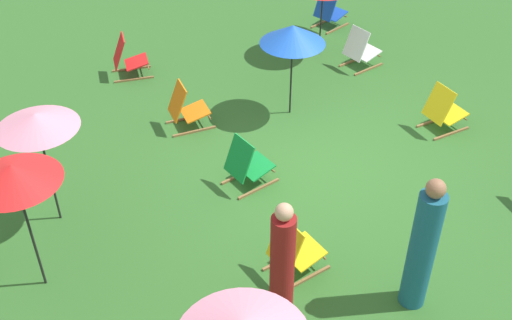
{
  "coord_description": "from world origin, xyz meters",
  "views": [
    {
      "loc": [
        -6.55,
        4.57,
        6.09
      ],
      "look_at": [
        0.0,
        1.2,
        0.5
      ],
      "focal_mm": 44.0,
      "sensor_mm": 36.0,
      "label": 1
    }
  ],
  "objects_px": {
    "deckchair_8": "(361,50)",
    "umbrella_2": "(293,34)",
    "umbrella_3": "(36,121)",
    "deckchair_12": "(247,165)",
    "person_0": "(422,248)",
    "deckchair_6": "(329,11)",
    "deckchair_14": "(294,251)",
    "deckchair_1": "(128,58)",
    "deckchair_5": "(186,108)",
    "deckchair_9": "(444,111)",
    "umbrella_1": "(13,174)",
    "person_1": "(282,263)"
  },
  "relations": [
    {
      "from": "deckchair_1",
      "to": "deckchair_6",
      "type": "xyz_separation_m",
      "value": [
        0.06,
        -4.63,
        0.0
      ]
    },
    {
      "from": "deckchair_9",
      "to": "person_0",
      "type": "height_order",
      "value": "person_0"
    },
    {
      "from": "deckchair_5",
      "to": "deckchair_6",
      "type": "relative_size",
      "value": 0.96
    },
    {
      "from": "person_0",
      "to": "umbrella_1",
      "type": "bearing_deg",
      "value": 69.38
    },
    {
      "from": "person_0",
      "to": "person_1",
      "type": "relative_size",
      "value": 1.13
    },
    {
      "from": "deckchair_1",
      "to": "umbrella_3",
      "type": "xyz_separation_m",
      "value": [
        -3.51,
        2.18,
        1.29
      ]
    },
    {
      "from": "deckchair_9",
      "to": "deckchair_12",
      "type": "xyz_separation_m",
      "value": [
        0.19,
        3.62,
        0.0
      ]
    },
    {
      "from": "deckchair_5",
      "to": "umbrella_3",
      "type": "height_order",
      "value": "umbrella_3"
    },
    {
      "from": "deckchair_1",
      "to": "deckchair_5",
      "type": "xyz_separation_m",
      "value": [
        -2.18,
        -0.32,
        0.0
      ]
    },
    {
      "from": "deckchair_9",
      "to": "deckchair_14",
      "type": "relative_size",
      "value": 1.0
    },
    {
      "from": "umbrella_2",
      "to": "umbrella_3",
      "type": "bearing_deg",
      "value": 101.98
    },
    {
      "from": "deckchair_8",
      "to": "umbrella_3",
      "type": "relative_size",
      "value": 0.47
    },
    {
      "from": "deckchair_12",
      "to": "person_0",
      "type": "distance_m",
      "value": 3.12
    },
    {
      "from": "deckchair_1",
      "to": "deckchair_12",
      "type": "relative_size",
      "value": 1.01
    },
    {
      "from": "deckchair_12",
      "to": "umbrella_1",
      "type": "distance_m",
      "value": 3.54
    },
    {
      "from": "deckchair_12",
      "to": "umbrella_2",
      "type": "relative_size",
      "value": 0.5
    },
    {
      "from": "deckchair_1",
      "to": "umbrella_2",
      "type": "height_order",
      "value": "umbrella_2"
    },
    {
      "from": "umbrella_3",
      "to": "umbrella_2",
      "type": "bearing_deg",
      "value": -78.02
    },
    {
      "from": "deckchair_5",
      "to": "deckchair_9",
      "type": "distance_m",
      "value": 4.35
    },
    {
      "from": "deckchair_1",
      "to": "umbrella_1",
      "type": "distance_m",
      "value": 5.53
    },
    {
      "from": "deckchair_6",
      "to": "umbrella_1",
      "type": "bearing_deg",
      "value": 105.75
    },
    {
      "from": "deckchair_5",
      "to": "person_0",
      "type": "relative_size",
      "value": 0.44
    },
    {
      "from": "deckchair_14",
      "to": "person_1",
      "type": "relative_size",
      "value": 0.49
    },
    {
      "from": "deckchair_1",
      "to": "umbrella_2",
      "type": "distance_m",
      "value": 3.54
    },
    {
      "from": "deckchair_9",
      "to": "person_1",
      "type": "xyz_separation_m",
      "value": [
        -2.16,
        4.34,
        0.43
      ]
    },
    {
      "from": "deckchair_6",
      "to": "deckchair_8",
      "type": "distance_m",
      "value": 1.88
    },
    {
      "from": "umbrella_1",
      "to": "deckchair_8",
      "type": "bearing_deg",
      "value": -67.07
    },
    {
      "from": "deckchair_9",
      "to": "deckchair_12",
      "type": "bearing_deg",
      "value": 86.17
    },
    {
      "from": "umbrella_2",
      "to": "deckchair_14",
      "type": "bearing_deg",
      "value": 150.91
    },
    {
      "from": "deckchair_6",
      "to": "umbrella_1",
      "type": "distance_m",
      "value": 8.78
    },
    {
      "from": "deckchair_6",
      "to": "umbrella_2",
      "type": "height_order",
      "value": "umbrella_2"
    },
    {
      "from": "deckchair_8",
      "to": "deckchair_12",
      "type": "distance_m",
      "value": 4.31
    },
    {
      "from": "deckchair_5",
      "to": "deckchair_9",
      "type": "bearing_deg",
      "value": -113.07
    },
    {
      "from": "deckchair_6",
      "to": "deckchair_8",
      "type": "relative_size",
      "value": 1.04
    },
    {
      "from": "deckchair_6",
      "to": "umbrella_2",
      "type": "distance_m",
      "value": 3.83
    },
    {
      "from": "deckchair_6",
      "to": "person_0",
      "type": "xyz_separation_m",
      "value": [
        -7.08,
        3.3,
        0.54
      ]
    },
    {
      "from": "deckchair_8",
      "to": "umbrella_2",
      "type": "height_order",
      "value": "umbrella_2"
    },
    {
      "from": "deckchair_1",
      "to": "person_0",
      "type": "height_order",
      "value": "person_0"
    },
    {
      "from": "deckchair_9",
      "to": "umbrella_1",
      "type": "bearing_deg",
      "value": 92.61
    },
    {
      "from": "deckchair_5",
      "to": "deckchair_1",
      "type": "bearing_deg",
      "value": 13.64
    },
    {
      "from": "deckchair_12",
      "to": "deckchair_9",
      "type": "bearing_deg",
      "value": -102.75
    },
    {
      "from": "umbrella_3",
      "to": "deckchair_5",
      "type": "bearing_deg",
      "value": -62.06
    },
    {
      "from": "umbrella_2",
      "to": "deckchair_1",
      "type": "bearing_deg",
      "value": 39.27
    },
    {
      "from": "deckchair_9",
      "to": "umbrella_2",
      "type": "bearing_deg",
      "value": 50.25
    },
    {
      "from": "person_1",
      "to": "umbrella_3",
      "type": "bearing_deg",
      "value": -68.04
    },
    {
      "from": "deckchair_5",
      "to": "person_1",
      "type": "height_order",
      "value": "person_1"
    },
    {
      "from": "umbrella_3",
      "to": "person_0",
      "type": "xyz_separation_m",
      "value": [
        -3.51,
        -3.51,
        -0.75
      ]
    },
    {
      "from": "deckchair_6",
      "to": "umbrella_2",
      "type": "bearing_deg",
      "value": 119.45
    },
    {
      "from": "deckchair_5",
      "to": "umbrella_2",
      "type": "relative_size",
      "value": 0.5
    },
    {
      "from": "deckchair_12",
      "to": "umbrella_1",
      "type": "xyz_separation_m",
      "value": [
        -0.6,
        3.19,
        1.41
      ]
    }
  ]
}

